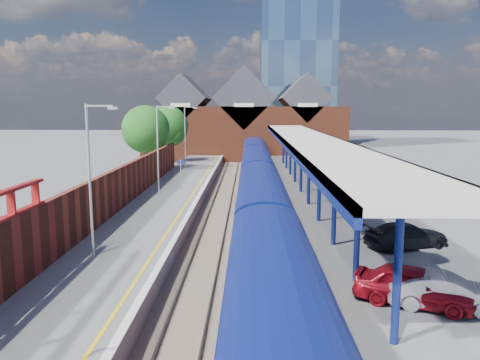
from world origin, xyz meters
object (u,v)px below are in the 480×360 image
object	(u,v)px
lamp_post_c	(159,144)
lamp_post_d	(186,133)
parked_car_red	(414,285)
platform_sign	(181,169)
train	(258,180)
lamp_post_b	(92,171)
parked_car_dark	(406,235)
parked_car_silver	(445,292)
parked_car_blue	(343,184)

from	to	relation	value
lamp_post_c	lamp_post_d	distance (m)	16.00
parked_car_red	lamp_post_d	bearing A→B (deg)	43.72
lamp_post_c	platform_sign	distance (m)	3.34
lamp_post_d	train	bearing A→B (deg)	-64.13
lamp_post_b	parked_car_dark	size ratio (longest dim) A/B	1.65
lamp_post_b	platform_sign	size ratio (longest dim) A/B	2.80
lamp_post_b	platform_sign	world-z (taller)	lamp_post_b
lamp_post_d	parked_car_silver	size ratio (longest dim) A/B	1.87
platform_sign	train	bearing A→B (deg)	-18.69
lamp_post_b	lamp_post_d	distance (m)	32.00
train	lamp_post_d	bearing A→B (deg)	115.87
parked_car_silver	lamp_post_d	bearing A→B (deg)	33.60
parked_car_red	parked_car_silver	size ratio (longest dim) A/B	1.08
parked_car_red	parked_car_silver	bearing A→B (deg)	-86.43
lamp_post_c	parked_car_red	size ratio (longest dim) A/B	1.73
platform_sign	parked_car_blue	size ratio (longest dim) A/B	0.64
lamp_post_b	parked_car_red	bearing A→B (deg)	-22.08
train	platform_sign	world-z (taller)	platform_sign
lamp_post_c	train	bearing A→B (deg)	-1.43
lamp_post_b	parked_car_silver	bearing A→B (deg)	-22.01
lamp_post_d	parked_car_blue	xyz separation A→B (m)	(14.86, -14.60, -3.45)
lamp_post_c	parked_car_blue	xyz separation A→B (m)	(14.86, 1.40, -3.45)
train	lamp_post_d	world-z (taller)	lamp_post_d
train	parked_car_silver	world-z (taller)	train
lamp_post_d	platform_sign	world-z (taller)	lamp_post_d
parked_car_red	parked_car_blue	size ratio (longest dim) A/B	1.04
platform_sign	parked_car_silver	distance (m)	26.68
parked_car_blue	parked_car_dark	bearing A→B (deg)	-159.28
lamp_post_b	lamp_post_c	size ratio (longest dim) A/B	1.00
lamp_post_c	platform_sign	size ratio (longest dim) A/B	2.80
parked_car_silver	parked_car_dark	size ratio (longest dim) A/B	0.88
lamp_post_c	parked_car_dark	xyz separation A→B (m)	(14.86, -14.44, -3.38)
platform_sign	parked_car_silver	xyz separation A→B (m)	(12.43, -23.58, -1.07)
lamp_post_c	platform_sign	world-z (taller)	lamp_post_c
lamp_post_c	parked_car_red	distance (m)	25.04
parked_car_red	parked_car_dark	distance (m)	7.07
lamp_post_c	lamp_post_d	bearing A→B (deg)	90.00
lamp_post_b	parked_car_dark	distance (m)	15.32
lamp_post_d	platform_sign	distance (m)	14.25
train	parked_car_blue	size ratio (longest dim) A/B	16.92
parked_car_blue	train	bearing A→B (deg)	123.54
lamp_post_b	parked_car_silver	xyz separation A→B (m)	(13.80, -5.58, -3.38)
lamp_post_b	parked_car_silver	world-z (taller)	lamp_post_b
parked_car_red	parked_car_silver	xyz separation A→B (m)	(0.93, -0.36, -0.07)
lamp_post_d	parked_car_dark	world-z (taller)	lamp_post_d
lamp_post_d	parked_car_red	distance (m)	39.52
lamp_post_c	parked_car_dark	size ratio (longest dim) A/B	1.65
lamp_post_d	parked_car_red	xyz separation A→B (m)	(12.87, -37.22, -3.30)
lamp_post_d	parked_car_dark	distance (m)	34.04
lamp_post_d	parked_car_blue	distance (m)	21.12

